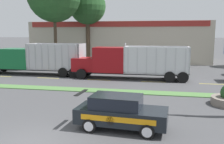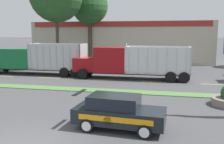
{
  "view_description": "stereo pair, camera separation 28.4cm",
  "coord_description": "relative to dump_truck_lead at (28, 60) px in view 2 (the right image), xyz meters",
  "views": [
    {
      "loc": [
        5.19,
        -8.95,
        4.54
      ],
      "look_at": [
        1.73,
        8.57,
        1.8
      ],
      "focal_mm": 40.0,
      "sensor_mm": 36.0,
      "label": 1
    },
    {
      "loc": [
        5.47,
        -8.9,
        4.54
      ],
      "look_at": [
        1.73,
        8.57,
        1.8
      ],
      "focal_mm": 40.0,
      "sensor_mm": 36.0,
      "label": 2
    }
  ],
  "objects": [
    {
      "name": "centre_line_4",
      "position": [
        8.91,
        -2.01,
        -1.58
      ],
      "size": [
        2.4,
        0.14,
        0.01
      ],
      "primitive_type": "cube",
      "color": "yellow",
      "rests_on": "ground_plane"
    },
    {
      "name": "ground_plane",
      "position": [
        9.76,
        -16.73,
        -1.58
      ],
      "size": [
        600.0,
        600.0,
        0.0
      ],
      "primitive_type": "plane",
      "color": "#474749"
    },
    {
      "name": "dump_truck_mid",
      "position": [
        10.75,
        -0.76,
        0.07
      ],
      "size": [
        11.73,
        2.7,
        3.64
      ],
      "color": "black",
      "rests_on": "ground_plane"
    },
    {
      "name": "centre_line_3",
      "position": [
        3.51,
        -2.01,
        -1.58
      ],
      "size": [
        2.4,
        0.14,
        0.01
      ],
      "primitive_type": "cube",
      "color": "yellow",
      "rests_on": "ground_plane"
    },
    {
      "name": "store_building_backdrop",
      "position": [
        8.01,
        17.97,
        1.64
      ],
      "size": [
        28.65,
        12.1,
        6.44
      ],
      "color": "#BCB29E",
      "rests_on": "ground_plane"
    },
    {
      "name": "centre_line_2",
      "position": [
        -1.89,
        -2.01,
        -1.58
      ],
      "size": [
        2.4,
        0.14,
        0.01
      ],
      "primitive_type": "cube",
      "color": "yellow",
      "rests_on": "ground_plane"
    },
    {
      "name": "grass_verge",
      "position": [
        9.76,
        -6.68,
        -1.55
      ],
      "size": [
        120.0,
        1.34,
        0.06
      ],
      "primitive_type": "cube",
      "color": "#517F42",
      "rests_on": "ground_plane"
    },
    {
      "name": "dump_truck_lead",
      "position": [
        0.0,
        0.0,
        0.0
      ],
      "size": [
        11.62,
        2.82,
        3.48
      ],
      "color": "black",
      "rests_on": "ground_plane"
    },
    {
      "name": "centre_line_6",
      "position": [
        19.71,
        -2.01,
        -1.58
      ],
      "size": [
        2.4,
        0.14,
        0.01
      ],
      "primitive_type": "cube",
      "color": "yellow",
      "rests_on": "ground_plane"
    },
    {
      "name": "tree_behind_centre",
      "position": [
        3.74,
        11.81,
        7.63
      ],
      "size": [
        5.56,
        5.56,
        12.88
      ],
      "color": "#473828",
      "rests_on": "ground_plane"
    },
    {
      "name": "centre_line_5",
      "position": [
        14.31,
        -2.01,
        -1.58
      ],
      "size": [
        2.4,
        0.14,
        0.01
      ],
      "primitive_type": "cube",
      "color": "yellow",
      "rests_on": "ground_plane"
    },
    {
      "name": "rally_car",
      "position": [
        13.11,
        -14.33,
        -0.73
      ],
      "size": [
        4.43,
        2.12,
        1.68
      ],
      "color": "black",
      "rests_on": "ground_plane"
    }
  ]
}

